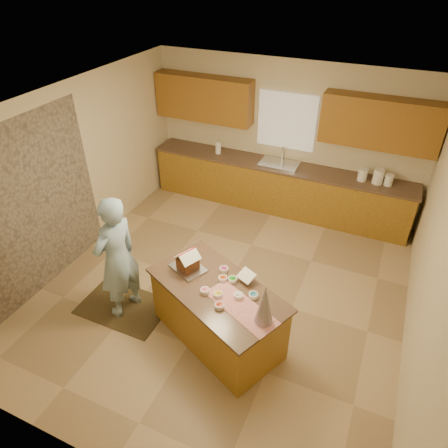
{
  "coord_description": "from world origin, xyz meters",
  "views": [
    {
      "loc": [
        1.78,
        -4.04,
        4.2
      ],
      "look_at": [
        -0.1,
        0.2,
        1.0
      ],
      "focal_mm": 32.34,
      "sensor_mm": 36.0,
      "label": 1
    }
  ],
  "objects_px": {
    "island_base": "(217,314)",
    "boy": "(117,258)",
    "gingerbread_house": "(188,261)",
    "tinsel_tree": "(265,304)"
  },
  "relations": [
    {
      "from": "island_base",
      "to": "tinsel_tree",
      "type": "height_order",
      "value": "tinsel_tree"
    },
    {
      "from": "island_base",
      "to": "boy",
      "type": "bearing_deg",
      "value": -151.97
    },
    {
      "from": "tinsel_tree",
      "to": "boy",
      "type": "bearing_deg",
      "value": 174.86
    },
    {
      "from": "island_base",
      "to": "gingerbread_house",
      "type": "xyz_separation_m",
      "value": [
        -0.48,
        0.17,
        0.56
      ]
    },
    {
      "from": "tinsel_tree",
      "to": "boy",
      "type": "height_order",
      "value": "boy"
    },
    {
      "from": "boy",
      "to": "island_base",
      "type": "bearing_deg",
      "value": 104.22
    },
    {
      "from": "boy",
      "to": "gingerbread_house",
      "type": "bearing_deg",
      "value": 116.51
    },
    {
      "from": "tinsel_tree",
      "to": "boy",
      "type": "distance_m",
      "value": 2.07
    },
    {
      "from": "island_base",
      "to": "boy",
      "type": "distance_m",
      "value": 1.46
    },
    {
      "from": "island_base",
      "to": "tinsel_tree",
      "type": "xyz_separation_m",
      "value": [
        0.67,
        -0.26,
        0.7
      ]
    }
  ]
}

